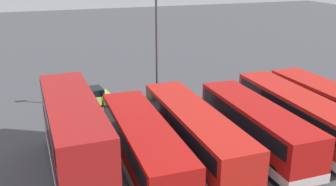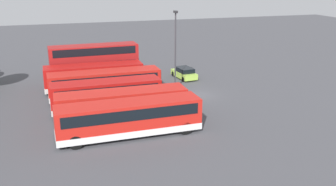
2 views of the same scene
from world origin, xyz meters
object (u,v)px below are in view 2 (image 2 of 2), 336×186
Objects in this scene: bus_double_decker_sixth at (94,62)px; lamp_post_tall at (175,46)px; bus_single_deck_second at (122,105)px; bus_single_deck_third at (106,94)px; bus_single_deck_fourth at (105,83)px; bus_single_deck_fifth at (94,76)px; bus_single_deck_near_end at (129,118)px; car_hatchback_silver at (184,73)px.

bus_double_decker_sixth is 11.14m from lamp_post_tall.
bus_single_deck_third is at bearing 12.29° from bus_single_deck_second.
bus_single_deck_second is at bearing -167.71° from bus_single_deck_third.
bus_double_decker_sixth is at bearing 1.59° from bus_single_deck_fourth.
bus_single_deck_fifth is (3.38, 0.73, -0.00)m from bus_single_deck_fourth.
bus_single_deck_near_end is 14.24m from bus_single_deck_fifth.
bus_single_deck_fourth reaches higher than car_hatchback_silver.
bus_single_deck_fourth is at bearing 1.63° from bus_single_deck_near_end.
bus_single_deck_fifth is 9.93m from lamp_post_tall.
bus_double_decker_sixth is (17.90, 0.50, 0.82)m from bus_single_deck_near_end.
bus_single_deck_near_end and bus_single_deck_third have the same top height.
bus_single_deck_second is 0.98× the size of bus_single_deck_fourth.
bus_single_deck_fourth is 1.10× the size of bus_double_decker_sixth.
lamp_post_tall is at bearing -112.33° from bus_single_deck_fifth.
bus_single_deck_near_end is 1.07× the size of bus_single_deck_fifth.
bus_single_deck_fifth is 3.82m from bus_double_decker_sixth.
bus_single_deck_fourth is (10.82, 0.31, -0.00)m from bus_single_deck_near_end.
bus_double_decker_sixth is at bearing -8.22° from bus_single_deck_fifth.
bus_single_deck_second and bus_single_deck_third have the same top height.
bus_double_decker_sixth is at bearing 2.02° from bus_single_deck_second.
bus_single_deck_third is 0.98× the size of bus_double_decker_sixth.
bus_single_deck_second is (3.16, -0.02, -0.00)m from bus_single_deck_near_end.
bus_single_deck_fifth is at bearing 4.17° from bus_single_deck_near_end.
lamp_post_tall is at bearing -65.36° from bus_single_deck_third.
car_hatchback_silver is at bearing -51.32° from bus_single_deck_third.
bus_single_deck_second is 1.10× the size of bus_single_deck_third.
bus_single_deck_fifth is at bearing 171.78° from bus_double_decker_sixth.
bus_single_deck_third is 0.95× the size of bus_single_deck_fifth.
bus_single_deck_fourth is at bearing 2.41° from bus_single_deck_second.
bus_double_decker_sixth reaches higher than bus_single_deck_third.
bus_single_deck_fourth is 1.31× the size of lamp_post_tall.
bus_double_decker_sixth is (14.73, 0.52, 0.82)m from bus_single_deck_second.
bus_single_deck_third is 11.06m from bus_double_decker_sixth.
car_hatchback_silver is at bearing -64.78° from bus_single_deck_fourth.
lamp_post_tall reaches higher than bus_single_deck_fourth.
bus_single_deck_fourth is 7.12m from bus_double_decker_sixth.
lamp_post_tall is (-7.21, -8.03, 2.76)m from bus_double_decker_sixth.
bus_single_deck_near_end is 10.83m from bus_single_deck_fourth.
bus_single_deck_near_end reaches higher than car_hatchback_silver.
bus_single_deck_second is at bearing 140.55° from car_hatchback_silver.
bus_single_deck_third is at bearing 128.68° from car_hatchback_silver.
bus_single_deck_second is 2.68× the size of car_hatchback_silver.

